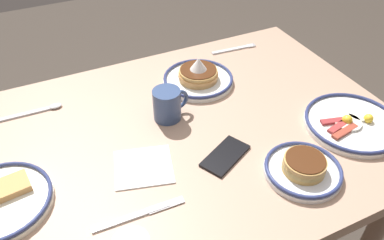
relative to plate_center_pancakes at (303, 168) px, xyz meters
The scene contains 10 objects.
dining_table 0.38m from the plate_center_pancakes, 49.67° to the right, with size 1.32×0.90×0.76m.
plate_center_pancakes is the anchor object (origin of this frame).
plate_far_companion 0.49m from the plate_center_pancakes, 83.14° to the right, with size 0.24×0.24×0.09m.
plate_far_side 0.26m from the plate_center_pancakes, 160.18° to the right, with size 0.28×0.28×0.04m.
coffee_mug 0.43m from the plate_center_pancakes, 58.26° to the right, with size 0.12×0.08×0.10m.
cell_phone 0.20m from the plate_center_pancakes, 42.58° to the right, with size 0.14×0.07×0.01m, color black.
paper_napkin 0.41m from the plate_center_pancakes, 28.43° to the right, with size 0.15×0.14×0.00m, color white.
fork_near 0.65m from the plate_center_pancakes, 104.64° to the right, with size 0.18×0.03×0.01m.
butter_knife 0.43m from the plate_center_pancakes, ahead, with size 0.22×0.02×0.01m.
tea_spoon 0.80m from the plate_center_pancakes, 44.12° to the right, with size 0.20×0.03×0.01m.
Camera 1 is at (0.31, 0.76, 1.50)m, focal length 36.10 mm.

